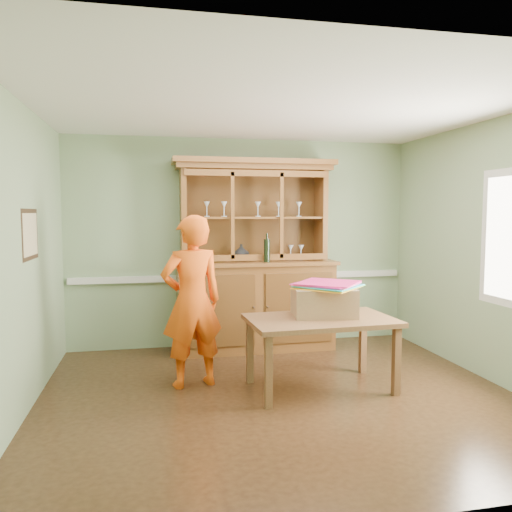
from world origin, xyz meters
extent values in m
plane|color=#492D17|center=(0.00, 0.00, 0.00)|extent=(4.50, 4.50, 0.00)
plane|color=white|center=(0.00, 0.00, 2.70)|extent=(4.50, 4.50, 0.00)
plane|color=#88A47B|center=(0.00, 2.00, 1.35)|extent=(4.50, 0.00, 4.50)
plane|color=#88A47B|center=(-2.25, 0.00, 1.35)|extent=(0.00, 4.00, 4.00)
plane|color=#88A47B|center=(2.25, 0.00, 1.35)|extent=(0.00, 4.00, 4.00)
plane|color=#88A47B|center=(0.00, -2.00, 1.35)|extent=(4.50, 0.00, 4.50)
cube|color=white|center=(0.00, 1.98, 0.90)|extent=(4.41, 0.05, 0.08)
cube|color=#342214|center=(-2.23, 0.30, 1.55)|extent=(0.03, 0.60, 0.46)
cube|color=beige|center=(-2.22, 0.30, 1.55)|extent=(0.01, 0.52, 0.38)
cube|color=brown|center=(0.11, 1.70, 0.55)|extent=(1.97, 0.60, 1.09)
cube|color=brown|center=(0.11, 1.69, 1.11)|extent=(2.03, 0.67, 0.04)
cube|color=brown|center=(0.11, 1.98, 1.71)|extent=(1.86, 0.04, 1.15)
cube|color=brown|center=(-0.78, 1.79, 1.71)|extent=(0.07, 0.42, 1.15)
cube|color=brown|center=(1.01, 1.79, 1.71)|extent=(0.07, 0.42, 1.15)
cube|color=brown|center=(0.11, 1.79, 2.32)|extent=(1.97, 0.48, 0.07)
cube|color=brown|center=(0.11, 1.77, 2.38)|extent=(2.05, 0.52, 0.07)
cube|color=brown|center=(0.11, 1.79, 1.68)|extent=(1.73, 0.36, 0.03)
imported|color=#B2B2B7|center=(-0.05, 1.79, 1.24)|extent=(0.20, 0.20, 0.21)
imported|color=gold|center=(-0.38, 1.79, 1.17)|extent=(0.24, 0.24, 0.06)
cylinder|color=black|center=(0.22, 1.51, 1.31)|extent=(0.08, 0.08, 0.35)
cube|color=brown|center=(0.45, 0.13, 0.69)|extent=(1.46, 0.92, 0.05)
cube|color=brown|center=(-0.17, -0.25, 0.33)|extent=(0.07, 0.07, 0.66)
cube|color=brown|center=(-0.20, 0.45, 0.33)|extent=(0.07, 0.07, 0.66)
cube|color=brown|center=(1.10, -0.19, 0.33)|extent=(0.07, 0.07, 0.66)
cube|color=brown|center=(1.06, 0.51, 0.33)|extent=(0.07, 0.07, 0.66)
cube|color=olive|center=(0.52, 0.25, 0.85)|extent=(0.68, 0.57, 0.28)
cube|color=orange|center=(0.55, 0.23, 1.00)|extent=(0.77, 0.77, 0.01)
cube|color=green|center=(0.55, 0.23, 1.01)|extent=(0.77, 0.77, 0.01)
cube|color=#2EC9DC|center=(0.55, 0.23, 1.02)|extent=(0.77, 0.77, 0.01)
cube|color=pink|center=(0.55, 0.23, 1.03)|extent=(0.77, 0.77, 0.01)
cube|color=#DF2282|center=(0.55, 0.23, 1.04)|extent=(0.77, 0.77, 0.01)
cube|color=#DF226A|center=(0.55, 0.23, 1.04)|extent=(0.77, 0.77, 0.01)
imported|color=#FF5910|center=(-0.79, 0.48, 0.86)|extent=(0.71, 0.54, 1.72)
camera|label=1|loc=(-1.16, -4.47, 1.74)|focal=35.00mm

